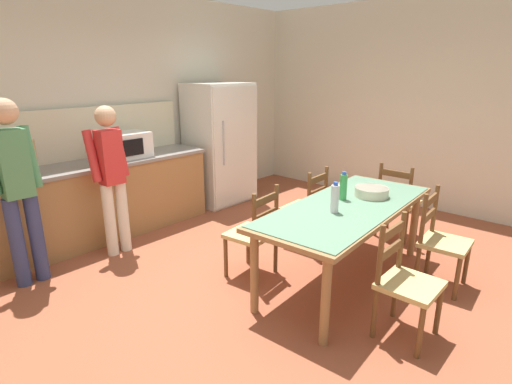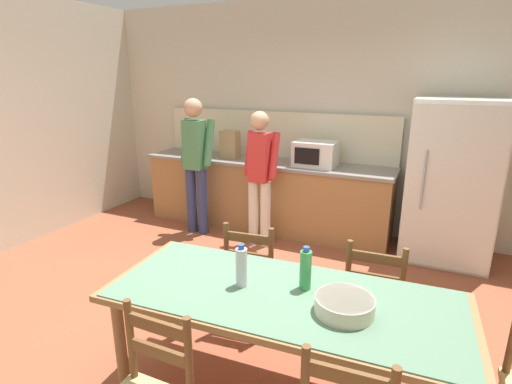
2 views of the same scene
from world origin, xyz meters
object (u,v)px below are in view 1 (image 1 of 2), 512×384
object	(u,v)px
person_at_sink	(17,184)
paper_bag	(21,158)
refrigerator	(220,144)
bottle_near_centre	(335,198)
dining_table	(347,213)
chair_side_near_right	(441,241)
serving_bowl	(372,191)
bottle_off_centre	(343,187)
microwave	(127,145)
chair_head_end	(397,202)
chair_side_near_left	(405,282)
chair_side_far_right	(307,208)
person_at_counter	(111,173)
chair_side_far_left	(254,234)

from	to	relation	value
person_at_sink	paper_bag	bearing A→B (deg)	-24.51
refrigerator	bottle_near_centre	distance (m)	2.92
paper_bag	dining_table	xyz separation A→B (m)	(1.79, -2.67, -0.41)
refrigerator	chair_side_near_right	distance (m)	3.40
serving_bowl	person_at_sink	distance (m)	3.26
bottle_near_centre	chair_side_near_right	xyz separation A→B (m)	(0.77, -0.68, -0.45)
dining_table	bottle_off_centre	world-z (taller)	bottle_off_centre
refrigerator	serving_bowl	distance (m)	2.76
microwave	chair_side_near_right	distance (m)	3.61
serving_bowl	chair_head_end	distance (m)	1.04
paper_bag	chair_head_end	world-z (taller)	paper_bag
refrigerator	person_at_sink	world-z (taller)	refrigerator
chair_side_near_left	paper_bag	bearing A→B (deg)	111.87
chair_side_far_right	person_at_sink	world-z (taller)	person_at_sink
microwave	bottle_off_centre	xyz separation A→B (m)	(0.71, -2.57, -0.18)
paper_bag	serving_bowl	distance (m)	3.48
bottle_near_centre	serving_bowl	world-z (taller)	bottle_near_centre
paper_bag	person_at_sink	distance (m)	0.56
chair_side_near_left	person_at_sink	size ratio (longest dim) A/B	0.53
refrigerator	chair_side_far_right	xyz separation A→B (m)	(-0.47, -1.92, -0.44)
dining_table	microwave	bearing A→B (deg)	102.89
paper_bag	serving_bowl	size ratio (longest dim) A/B	1.12
serving_bowl	person_at_counter	world-z (taller)	person_at_counter
chair_side_far_left	person_at_sink	distance (m)	2.18
person_at_sink	chair_side_far_right	bearing A→B (deg)	-120.51
refrigerator	chair_side_near_right	xyz separation A→B (m)	(-0.39, -3.35, -0.44)
bottle_off_centre	bottle_near_centre	bearing A→B (deg)	-160.46
dining_table	chair_side_far_left	distance (m)	0.89
chair_side_near_left	bottle_off_centre	bearing A→B (deg)	58.71
microwave	person_at_sink	size ratio (longest dim) A/B	0.29
dining_table	serving_bowl	bearing A→B (deg)	-6.63
bottle_near_centre	dining_table	bearing A→B (deg)	3.29
chair_side_far_right	person_at_counter	world-z (taller)	person_at_counter
serving_bowl	chair_side_far_left	bearing A→B (deg)	140.13
refrigerator	paper_bag	distance (m)	2.70
serving_bowl	person_at_counter	bearing A→B (deg)	124.07
serving_bowl	person_at_counter	xyz separation A→B (m)	(-1.49, 2.21, 0.08)
bottle_off_centre	person_at_sink	world-z (taller)	person_at_sink
refrigerator	chair_head_end	bearing A→B (deg)	-80.40
person_at_sink	chair_side_near_right	bearing A→B (deg)	-138.74
chair_side_far_right	chair_side_near_right	xyz separation A→B (m)	(0.08, -1.44, 0.00)
dining_table	bottle_near_centre	xyz separation A→B (m)	(-0.26, -0.02, 0.20)
chair_side_near_left	microwave	bearing A→B (deg)	93.30
dining_table	chair_side_far_left	size ratio (longest dim) A/B	2.35
dining_table	bottle_off_centre	bearing A→B (deg)	48.87
dining_table	bottle_near_centre	size ratio (longest dim) A/B	7.93
chair_head_end	chair_side_near_right	xyz separation A→B (m)	(-0.83, -0.77, 0.00)
bottle_near_centre	chair_side_far_left	xyz separation A→B (m)	(-0.25, 0.71, -0.45)
paper_bag	bottle_near_centre	world-z (taller)	paper_bag
dining_table	chair_side_near_left	xyz separation A→B (m)	(-0.43, -0.75, -0.25)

